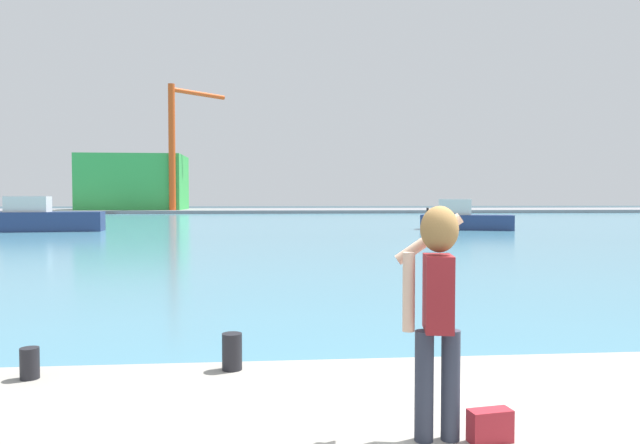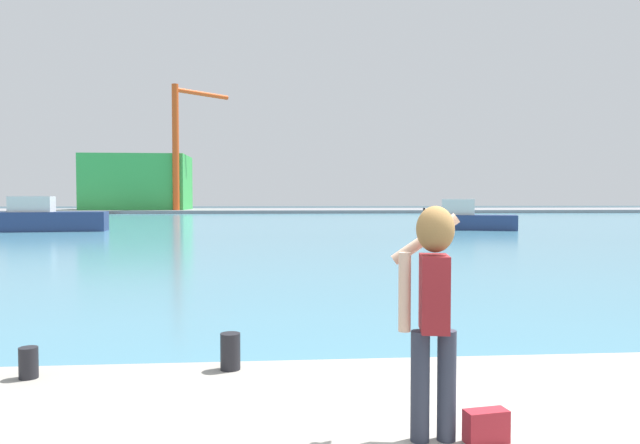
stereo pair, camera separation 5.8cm
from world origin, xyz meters
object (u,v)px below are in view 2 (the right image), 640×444
object	(u,v)px
warehouse_left	(138,182)
boat_moored_2	(467,219)
harbor_bollard_2	(29,363)
port_crane	(181,136)
person_photographer	(433,298)
harbor_bollard	(230,351)
boat_moored	(45,219)
handbag	(486,426)

from	to	relation	value
warehouse_left	boat_moored_2	bearing A→B (deg)	-56.87
harbor_bollard_2	port_crane	xyz separation A→B (m)	(-11.07, 84.42, 10.93)
person_photographer	boat_moored_2	bearing A→B (deg)	-9.01
harbor_bollard	warehouse_left	distance (m)	91.84
harbor_bollard_2	boat_moored	distance (m)	38.41
handbag	harbor_bollard_2	world-z (taller)	harbor_bollard_2
harbor_bollard	warehouse_left	bearing A→B (deg)	102.99
warehouse_left	port_crane	size ratio (longest dim) A/B	0.83
person_photographer	handbag	distance (m)	1.02
handbag	boat_moored	bearing A→B (deg)	114.39
port_crane	boat_moored	bearing A→B (deg)	-92.54
port_crane	harbor_bollard_2	bearing A→B (deg)	-82.53
warehouse_left	person_photographer	bearing A→B (deg)	-76.32
harbor_bollard_2	harbor_bollard	bearing A→B (deg)	3.83
boat_moored_2	harbor_bollard_2	bearing A→B (deg)	-96.81
harbor_bollard	warehouse_left	size ratio (longest dim) A/B	0.02
harbor_bollard	boat_moored	world-z (taller)	boat_moored
warehouse_left	boat_moored	bearing A→B (deg)	-84.21
harbor_bollard_2	warehouse_left	world-z (taller)	warehouse_left
boat_moored_2	warehouse_left	xyz separation A→B (m)	(-35.22, 53.96, 3.96)
harbor_bollard_2	boat_moored	bearing A→B (deg)	110.13
person_photographer	warehouse_left	size ratio (longest dim) A/B	0.11
handbag	port_crane	xyz separation A→B (m)	(-15.05, 86.29, 10.96)
handbag	harbor_bollard	size ratio (longest dim) A/B	0.84
harbor_bollard	harbor_bollard_2	xyz separation A→B (m)	(-1.99, -0.13, -0.04)
harbor_bollard_2	port_crane	distance (m)	85.84
warehouse_left	port_crane	world-z (taller)	port_crane
person_photographer	boat_moored_2	world-z (taller)	person_photographer
handbag	boat_moored	xyz separation A→B (m)	(-17.20, 37.94, 0.24)
harbor_bollard	boat_moored	xyz separation A→B (m)	(-15.20, 35.93, 0.17)
harbor_bollard	boat_moored_2	distance (m)	38.33
harbor_bollard	warehouse_left	xyz separation A→B (m)	(-20.63, 89.41, 4.03)
harbor_bollard_2	boat_moored	world-z (taller)	boat_moored
person_photographer	boat_moored_2	size ratio (longest dim) A/B	0.25
boat_moored	boat_moored_2	xyz separation A→B (m)	(29.80, -0.48, -0.10)
harbor_bollard	port_crane	bearing A→B (deg)	98.80
handbag	harbor_bollard	world-z (taller)	harbor_bollard
harbor_bollard	boat_moored_2	xyz separation A→B (m)	(14.60, 35.45, 0.07)
person_photographer	warehouse_left	xyz separation A→B (m)	(-22.24, 91.35, 3.16)
harbor_bollard	handbag	bearing A→B (deg)	-45.09
handbag	person_photographer	bearing A→B (deg)	170.09
person_photographer	harbor_bollard_2	world-z (taller)	person_photographer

